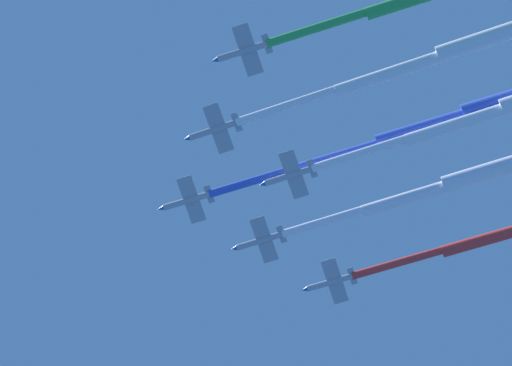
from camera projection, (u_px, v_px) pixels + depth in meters
jet_lead at (430, 127)px, 190.44m from camera, size 71.90×8.35×4.13m
jet_port_inner at (502, 33)px, 181.62m from camera, size 81.13×8.28×4.16m
jet_starboard_inner at (493, 169)px, 193.83m from camera, size 70.00×8.31×4.17m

